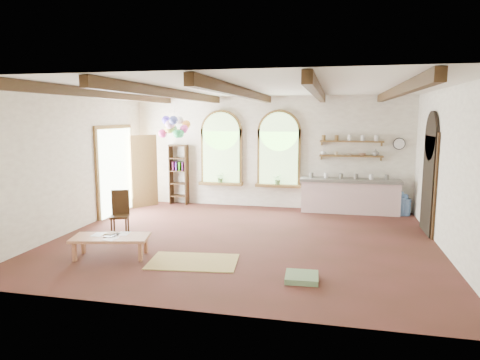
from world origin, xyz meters
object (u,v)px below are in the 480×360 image
(kitchen_counter, at_px, (350,196))
(coffee_table, at_px, (111,239))
(side_chair, at_px, (120,222))
(balloon_cluster, at_px, (175,127))

(kitchen_counter, relative_size, coffee_table, 1.77)
(coffee_table, distance_m, side_chair, 1.62)
(balloon_cluster, bearing_deg, kitchen_counter, 10.79)
(kitchen_counter, distance_m, coffee_table, 6.63)
(kitchen_counter, height_order, coffee_table, kitchen_counter)
(coffee_table, xyz_separation_m, balloon_cluster, (-0.21, 3.97, 1.98))
(coffee_table, relative_size, side_chair, 1.54)
(kitchen_counter, relative_size, side_chair, 2.72)
(coffee_table, relative_size, balloon_cluster, 1.32)
(side_chair, bearing_deg, kitchen_counter, 33.36)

